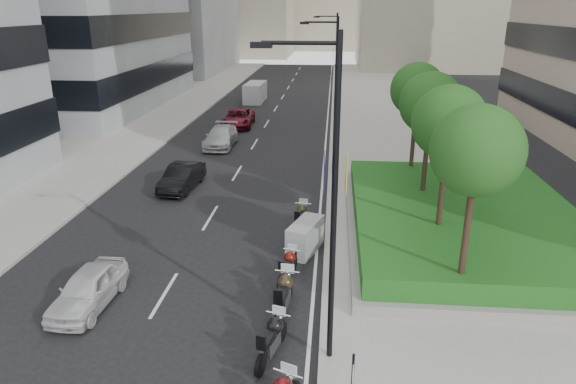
# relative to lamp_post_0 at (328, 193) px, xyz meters

# --- Properties ---
(ground) EXTENTS (160.00, 160.00, 0.00)m
(ground) POSITION_rel_lamp_post_0_xyz_m (-4.14, -1.00, -5.07)
(ground) COLOR black
(ground) RESTS_ON ground
(sidewalk_right) EXTENTS (10.00, 100.00, 0.15)m
(sidewalk_right) POSITION_rel_lamp_post_0_xyz_m (4.86, 29.00, -4.99)
(sidewalk_right) COLOR #9E9B93
(sidewalk_right) RESTS_ON ground
(sidewalk_left) EXTENTS (8.00, 100.00, 0.15)m
(sidewalk_left) POSITION_rel_lamp_post_0_xyz_m (-16.14, 29.00, -4.99)
(sidewalk_left) COLOR #9E9B93
(sidewalk_left) RESTS_ON ground
(lane_edge) EXTENTS (0.12, 100.00, 0.01)m
(lane_edge) POSITION_rel_lamp_post_0_xyz_m (-0.44, 29.00, -5.06)
(lane_edge) COLOR silver
(lane_edge) RESTS_ON ground
(lane_centre) EXTENTS (0.12, 100.00, 0.01)m
(lane_centre) POSITION_rel_lamp_post_0_xyz_m (-5.64, 29.00, -5.06)
(lane_centre) COLOR silver
(lane_centre) RESTS_ON ground
(planter) EXTENTS (10.00, 14.00, 0.40)m
(planter) POSITION_rel_lamp_post_0_xyz_m (5.86, 9.00, -4.72)
(planter) COLOR gray
(planter) RESTS_ON sidewalk_right
(hedge) EXTENTS (9.40, 13.40, 0.80)m
(hedge) POSITION_rel_lamp_post_0_xyz_m (5.86, 9.00, -4.12)
(hedge) COLOR #164F18
(hedge) RESTS_ON planter
(tree_0) EXTENTS (2.80, 2.80, 6.30)m
(tree_0) POSITION_rel_lamp_post_0_xyz_m (4.36, 3.00, 0.36)
(tree_0) COLOR #332319
(tree_0) RESTS_ON planter
(tree_1) EXTENTS (2.80, 2.80, 6.30)m
(tree_1) POSITION_rel_lamp_post_0_xyz_m (4.36, 7.00, 0.36)
(tree_1) COLOR #332319
(tree_1) RESTS_ON planter
(tree_2) EXTENTS (2.80, 2.80, 6.30)m
(tree_2) POSITION_rel_lamp_post_0_xyz_m (4.36, 11.00, 0.36)
(tree_2) COLOR #332319
(tree_2) RESTS_ON planter
(tree_3) EXTENTS (2.80, 2.80, 6.30)m
(tree_3) POSITION_rel_lamp_post_0_xyz_m (4.36, 15.00, 0.36)
(tree_3) COLOR #332319
(tree_3) RESTS_ON planter
(lamp_post_0) EXTENTS (2.34, 0.45, 9.00)m
(lamp_post_0) POSITION_rel_lamp_post_0_xyz_m (0.00, 0.00, 0.00)
(lamp_post_0) COLOR black
(lamp_post_0) RESTS_ON ground
(lamp_post_1) EXTENTS (2.34, 0.45, 9.00)m
(lamp_post_1) POSITION_rel_lamp_post_0_xyz_m (0.00, 17.00, 0.00)
(lamp_post_1) COLOR black
(lamp_post_1) RESTS_ON ground
(lamp_post_2) EXTENTS (2.34, 0.45, 9.00)m
(lamp_post_2) POSITION_rel_lamp_post_0_xyz_m (0.00, 35.00, 0.00)
(lamp_post_2) COLOR black
(lamp_post_2) RESTS_ON ground
(motorcycle_2) EXTENTS (0.86, 2.21, 1.12)m
(motorcycle_2) POSITION_rel_lamp_post_0_xyz_m (-1.48, 0.00, -4.47)
(motorcycle_2) COLOR black
(motorcycle_2) RESTS_ON ground
(motorcycle_3) EXTENTS (0.83, 2.48, 1.24)m
(motorcycle_3) POSITION_rel_lamp_post_0_xyz_m (-1.36, 2.28, -4.40)
(motorcycle_3) COLOR black
(motorcycle_3) RESTS_ON ground
(motorcycle_4) EXTENTS (0.75, 2.00, 1.01)m
(motorcycle_4) POSITION_rel_lamp_post_0_xyz_m (-1.43, 4.45, -4.53)
(motorcycle_4) COLOR black
(motorcycle_4) RESTS_ON ground
(motorcycle_5) EXTENTS (1.50, 2.32, 1.31)m
(motorcycle_5) POSITION_rel_lamp_post_0_xyz_m (-0.92, 6.77, -4.41)
(motorcycle_5) COLOR black
(motorcycle_5) RESTS_ON ground
(motorcycle_6) EXTENTS (0.73, 2.20, 1.10)m
(motorcycle_6) POSITION_rel_lamp_post_0_xyz_m (-1.25, 8.98, -4.48)
(motorcycle_6) COLOR black
(motorcycle_6) RESTS_ON ground
(car_a) EXTENTS (1.66, 3.79, 1.27)m
(car_a) POSITION_rel_lamp_post_0_xyz_m (-7.90, 2.12, -4.43)
(car_a) COLOR silver
(car_a) RESTS_ON ground
(car_b) EXTENTS (1.76, 4.25, 1.37)m
(car_b) POSITION_rel_lamp_post_0_xyz_m (-8.12, 13.89, -4.38)
(car_b) COLOR black
(car_b) RESTS_ON ground
(car_c) EXTENTS (2.03, 4.86, 1.40)m
(car_c) POSITION_rel_lamp_post_0_xyz_m (-7.93, 23.16, -4.36)
(car_c) COLOR #BDBDBF
(car_c) RESTS_ON ground
(car_d) EXTENTS (2.56, 5.20, 1.42)m
(car_d) POSITION_rel_lamp_post_0_xyz_m (-7.86, 29.75, -4.36)
(car_d) COLOR maroon
(car_d) RESTS_ON ground
(delivery_van) EXTENTS (1.95, 4.74, 1.96)m
(delivery_van) POSITION_rel_lamp_post_0_xyz_m (-8.24, 41.47, -4.15)
(delivery_van) COLOR silver
(delivery_van) RESTS_ON ground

